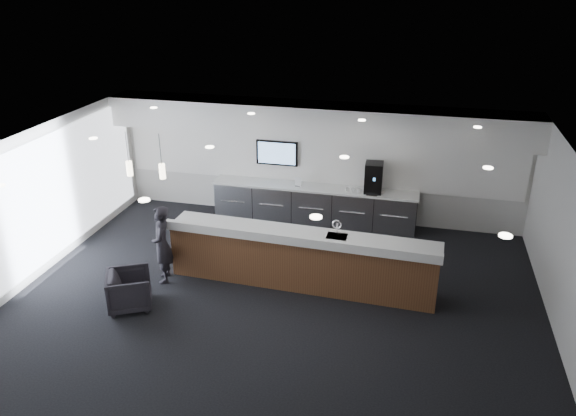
% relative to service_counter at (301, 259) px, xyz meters
% --- Properties ---
extents(ground, '(10.00, 10.00, 0.00)m').
position_rel_service_counter_xyz_m(ground, '(-0.34, -0.66, -0.57)').
color(ground, black).
rests_on(ground, ground).
extents(ceiling, '(10.00, 8.00, 0.02)m').
position_rel_service_counter_xyz_m(ceiling, '(-0.34, -0.66, 2.43)').
color(ceiling, black).
rests_on(ceiling, back_wall).
extents(back_wall, '(10.00, 0.02, 3.00)m').
position_rel_service_counter_xyz_m(back_wall, '(-0.34, 3.34, 0.93)').
color(back_wall, silver).
rests_on(back_wall, ground).
extents(left_wall, '(0.02, 8.00, 3.00)m').
position_rel_service_counter_xyz_m(left_wall, '(-5.34, -0.66, 0.93)').
color(left_wall, silver).
rests_on(left_wall, ground).
extents(right_wall, '(0.02, 8.00, 3.00)m').
position_rel_service_counter_xyz_m(right_wall, '(4.66, -0.66, 0.93)').
color(right_wall, silver).
rests_on(right_wall, ground).
extents(soffit_bulkhead, '(10.00, 0.90, 0.70)m').
position_rel_service_counter_xyz_m(soffit_bulkhead, '(-0.34, 2.89, 2.08)').
color(soffit_bulkhead, white).
rests_on(soffit_bulkhead, back_wall).
extents(alcove_panel, '(9.80, 0.06, 1.40)m').
position_rel_service_counter_xyz_m(alcove_panel, '(-0.34, 3.31, 1.03)').
color(alcove_panel, white).
rests_on(alcove_panel, back_wall).
extents(window_blinds_wall, '(0.04, 7.36, 2.55)m').
position_rel_service_counter_xyz_m(window_blinds_wall, '(-5.30, -0.66, 0.93)').
color(window_blinds_wall, '#A8B5CA').
rests_on(window_blinds_wall, left_wall).
extents(back_credenza, '(5.06, 0.66, 0.95)m').
position_rel_service_counter_xyz_m(back_credenza, '(-0.34, 2.98, -0.10)').
color(back_credenza, gray).
rests_on(back_credenza, ground).
extents(wall_tv, '(1.05, 0.08, 0.62)m').
position_rel_service_counter_xyz_m(wall_tv, '(-1.34, 3.25, 1.08)').
color(wall_tv, black).
rests_on(wall_tv, back_wall).
extents(pendant_left, '(0.12, 0.12, 0.30)m').
position_rel_service_counter_xyz_m(pendant_left, '(-2.74, 0.14, 1.68)').
color(pendant_left, '#FFEEC6').
rests_on(pendant_left, ceiling).
extents(pendant_right, '(0.12, 0.12, 0.30)m').
position_rel_service_counter_xyz_m(pendant_right, '(-3.44, 0.14, 1.68)').
color(pendant_right, '#FFEEC6').
rests_on(pendant_right, ceiling).
extents(ceiling_can_lights, '(7.00, 5.00, 0.02)m').
position_rel_service_counter_xyz_m(ceiling_can_lights, '(-0.34, -0.66, 2.40)').
color(ceiling_can_lights, white).
rests_on(ceiling_can_lights, ceiling).
extents(service_counter, '(5.41, 1.10, 1.49)m').
position_rel_service_counter_xyz_m(service_counter, '(0.00, 0.00, 0.00)').
color(service_counter, brown).
rests_on(service_counter, ground).
extents(coffee_machine, '(0.43, 0.55, 0.72)m').
position_rel_service_counter_xyz_m(coffee_machine, '(1.09, 2.99, 0.74)').
color(coffee_machine, black).
rests_on(coffee_machine, back_credenza).
extents(info_sign_left, '(0.17, 0.05, 0.23)m').
position_rel_service_counter_xyz_m(info_sign_left, '(-0.72, 2.91, 0.49)').
color(info_sign_left, white).
rests_on(info_sign_left, back_credenza).
extents(info_sign_right, '(0.20, 0.06, 0.26)m').
position_rel_service_counter_xyz_m(info_sign_right, '(1.05, 2.88, 0.51)').
color(info_sign_right, white).
rests_on(info_sign_right, back_credenza).
extents(armchair, '(1.06, 1.05, 0.72)m').
position_rel_service_counter_xyz_m(armchair, '(-2.94, -1.56, -0.21)').
color(armchair, black).
rests_on(armchair, ground).
extents(lounge_guest, '(0.57, 0.69, 1.62)m').
position_rel_service_counter_xyz_m(lounge_guest, '(-2.74, -0.49, 0.23)').
color(lounge_guest, black).
rests_on(lounge_guest, ground).
extents(cup_0, '(0.10, 0.10, 0.10)m').
position_rel_service_counter_xyz_m(cup_0, '(1.33, 2.87, 0.42)').
color(cup_0, white).
rests_on(cup_0, back_credenza).
extents(cup_1, '(0.15, 0.15, 0.10)m').
position_rel_service_counter_xyz_m(cup_1, '(1.19, 2.87, 0.42)').
color(cup_1, white).
rests_on(cup_1, back_credenza).
extents(cup_2, '(0.13, 0.13, 0.10)m').
position_rel_service_counter_xyz_m(cup_2, '(1.05, 2.87, 0.42)').
color(cup_2, white).
rests_on(cup_2, back_credenza).
extents(cup_3, '(0.13, 0.13, 0.10)m').
position_rel_service_counter_xyz_m(cup_3, '(0.91, 2.87, 0.42)').
color(cup_3, white).
rests_on(cup_3, back_credenza).
extents(cup_4, '(0.14, 0.14, 0.10)m').
position_rel_service_counter_xyz_m(cup_4, '(0.77, 2.87, 0.42)').
color(cup_4, white).
rests_on(cup_4, back_credenza).
extents(cup_5, '(0.11, 0.11, 0.10)m').
position_rel_service_counter_xyz_m(cup_5, '(0.63, 2.87, 0.42)').
color(cup_5, white).
rests_on(cup_5, back_credenza).
extents(cup_6, '(0.15, 0.15, 0.10)m').
position_rel_service_counter_xyz_m(cup_6, '(0.49, 2.87, 0.42)').
color(cup_6, white).
rests_on(cup_6, back_credenza).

